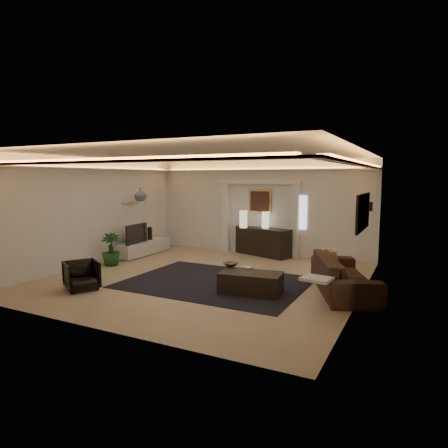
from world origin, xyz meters
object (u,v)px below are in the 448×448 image
at_px(console, 263,242).
at_px(armchair, 82,275).
at_px(sofa, 344,274).
at_px(coffee_table, 251,284).

bearing_deg(console, armchair, -92.64).
relative_size(console, armchair, 2.64).
xyz_separation_m(sofa, coffee_table, (-1.68, -0.99, -0.16)).
bearing_deg(sofa, console, 23.00).
xyz_separation_m(console, armchair, (-2.08, -5.26, -0.09)).
bearing_deg(console, sofa, -25.55).
height_order(console, sofa, console).
height_order(sofa, coffee_table, sofa).
xyz_separation_m(console, coffee_table, (1.25, -3.86, -0.20)).
bearing_deg(armchair, coffee_table, -36.88).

